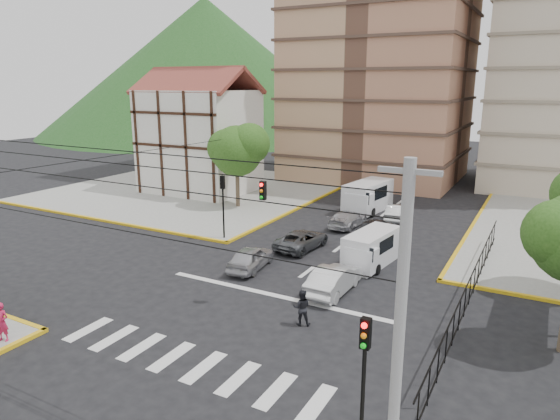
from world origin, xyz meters
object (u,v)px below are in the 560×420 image
Objects in this scene: traffic_light_nw at (223,196)px; van_left_lane at (367,198)px; traffic_light_se at (364,366)px; van_right_lane at (370,250)px; car_white_front_right at (334,279)px; pedestrian_crosswalk at (302,307)px; car_silver_front_left at (251,258)px; pedestrian_sw_corner at (2,322)px.

traffic_light_nw is 13.88m from van_left_lane.
traffic_light_se reaches higher than van_right_lane.
traffic_light_se is 0.99× the size of car_white_front_right.
van_right_lane reaches higher than pedestrian_crosswalk.
van_left_lane is 1.46× the size of car_silver_front_left.
van_right_lane is at bearing -154.32° from car_silver_front_left.
van_right_lane is 19.42m from pedestrian_sw_corner.
traffic_light_nw is 11.58m from car_white_front_right.
pedestrian_sw_corner is 12.76m from pedestrian_crosswalk.
van_right_lane is (10.65, -0.07, -2.11)m from traffic_light_nw.
traffic_light_nw is at bearing -108.80° from van_left_lane.
car_white_front_right is 4.05m from pedestrian_crosswalk.
van_left_lane is 3.47× the size of pedestrian_sw_corner.
pedestrian_crosswalk is (10.38, -8.82, -2.27)m from traffic_light_nw.
pedestrian_crosswalk is at bearing 132.61° from car_silver_front_left.
car_white_front_right is (4.07, -17.05, -0.50)m from van_left_lane.
pedestrian_sw_corner is at bearing -177.17° from traffic_light_se.
traffic_light_nw is 6.55m from car_silver_front_left.
van_right_lane is at bearing -0.36° from traffic_light_nw.
van_right_lane is 1.19× the size of car_silver_front_left.
van_left_lane is 29.28m from pedestrian_sw_corner.
van_right_lane is 2.83× the size of pedestrian_sw_corner.
traffic_light_nw is 10.86m from van_right_lane.
car_silver_front_left is (-10.97, 11.67, -2.43)m from traffic_light_se.
traffic_light_se is 0.75× the size of van_left_lane.
van_left_lane is at bearing 117.71° from van_right_lane.
traffic_light_se reaches higher than car_white_front_right.
traffic_light_se is 22.06m from traffic_light_nw.
pedestrian_crosswalk is (-5.22, 6.78, -2.27)m from traffic_light_se.
van_right_lane is 8.76m from pedestrian_crosswalk.
traffic_light_se is at bearing 104.00° from pedestrian_crosswalk.
traffic_light_se reaches higher than van_left_lane.
car_silver_front_left is (4.63, -3.93, -2.43)m from traffic_light_nw.
van_right_lane is 13.12m from van_left_lane.
traffic_light_nw is at bearing 70.68° from pedestrian_sw_corner.
traffic_light_se is 12.30m from car_white_front_right.
car_silver_front_left is 2.37× the size of pedestrian_sw_corner.
car_white_front_right is (10.27, -4.78, -2.38)m from traffic_light_nw.
van_left_lane reaches higher than car_white_front_right.
traffic_light_se is at bearing -45.00° from traffic_light_nw.
car_silver_front_left is at bearing -7.54° from car_white_front_right.
pedestrian_sw_corner is (-10.56, -16.30, -0.01)m from van_right_lane.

